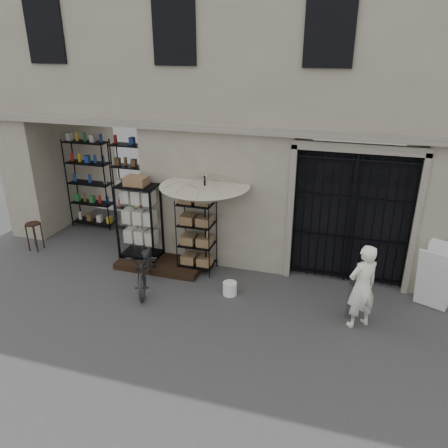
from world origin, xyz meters
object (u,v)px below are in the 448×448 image
(display_cabinet, at_px, (140,225))
(shopkeeper, at_px, (357,325))
(easel_sign, at_px, (436,277))
(bicycle, at_px, (147,286))
(steel_bollard, at_px, (351,301))
(wire_rack, at_px, (197,236))
(market_umbrella, at_px, (205,190))
(wooden_stool, at_px, (35,236))
(white_bucket, at_px, (230,288))

(display_cabinet, xyz_separation_m, shopkeeper, (5.01, -1.15, -0.95))
(shopkeeper, xyz_separation_m, easel_sign, (1.39, 1.08, 0.67))
(display_cabinet, height_order, bicycle, display_cabinet)
(bicycle, xyz_separation_m, shopkeeper, (4.39, -0.14, 0.00))
(bicycle, xyz_separation_m, steel_bollard, (4.24, 0.07, 0.36))
(wire_rack, bearing_deg, shopkeeper, 2.06)
(market_umbrella, bearing_deg, wire_rack, 171.15)
(wooden_stool, relative_size, easel_sign, 0.56)
(wooden_stool, bearing_deg, shopkeeper, -6.94)
(wire_rack, height_order, easel_sign, wire_rack)
(wire_rack, bearing_deg, easel_sign, 18.93)
(market_umbrella, relative_size, white_bucket, 9.45)
(market_umbrella, bearing_deg, easel_sign, -0.44)
(shopkeeper, bearing_deg, wooden_stool, -44.38)
(bicycle, bearing_deg, shopkeeper, -20.76)
(display_cabinet, xyz_separation_m, white_bucket, (2.43, -0.82, -0.81))
(display_cabinet, height_order, wooden_stool, display_cabinet)
(shopkeeper, bearing_deg, market_umbrella, -55.69)
(bicycle, bearing_deg, white_bucket, -12.95)
(bicycle, xyz_separation_m, wooden_stool, (-3.49, 0.82, 0.38))
(display_cabinet, relative_size, wooden_stool, 2.64)
(white_bucket, xyz_separation_m, shopkeeper, (2.58, -0.33, -0.14))
(easel_sign, bearing_deg, wire_rack, -158.14)
(wire_rack, bearing_deg, display_cabinet, -160.46)
(market_umbrella, xyz_separation_m, easel_sign, (4.76, -0.04, -1.31))
(steel_bollard, xyz_separation_m, easel_sign, (1.54, 0.86, 0.30))
(steel_bollard, bearing_deg, bicycle, -179.10)
(wooden_stool, height_order, steel_bollard, steel_bollard)
(display_cabinet, distance_m, wooden_stool, 2.93)
(market_umbrella, bearing_deg, bicycle, -136.53)
(wire_rack, height_order, wooden_stool, wire_rack)
(white_bucket, bearing_deg, easel_sign, 10.60)
(market_umbrella, relative_size, steel_bollard, 3.78)
(bicycle, xyz_separation_m, easel_sign, (5.78, 0.93, 0.67))
(display_cabinet, distance_m, shopkeeper, 5.23)
(display_cabinet, xyz_separation_m, bicycle, (0.62, -1.01, -0.95))
(steel_bollard, distance_m, easel_sign, 1.79)
(display_cabinet, xyz_separation_m, wire_rack, (1.42, -0.01, -0.09))
(market_umbrella, height_order, shopkeeper, market_umbrella)
(wire_rack, bearing_deg, white_bucket, -18.91)
(bicycle, height_order, steel_bollard, bicycle)
(display_cabinet, height_order, market_umbrella, market_umbrella)
(bicycle, bearing_deg, display_cabinet, 102.72)
(steel_bollard, relative_size, easel_sign, 0.57)
(bicycle, relative_size, steel_bollard, 2.45)
(shopkeeper, height_order, easel_sign, easel_sign)
(shopkeeper, bearing_deg, bicycle, -39.32)
(wire_rack, distance_m, shopkeeper, 3.87)
(steel_bollard, bearing_deg, market_umbrella, 164.36)
(bicycle, distance_m, easel_sign, 5.89)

